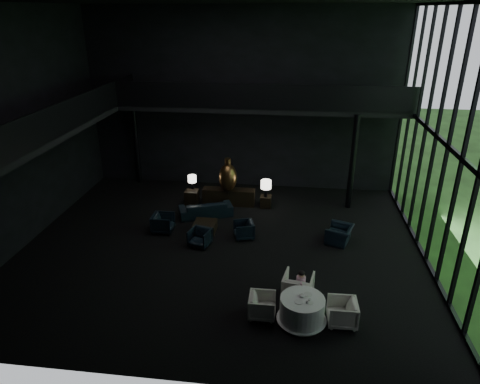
# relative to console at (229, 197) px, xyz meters

# --- Properties ---
(floor) EXTENTS (14.00, 12.00, 0.02)m
(floor) POSITION_rel_console_xyz_m (0.29, -3.64, -0.35)
(floor) COLOR black
(floor) RESTS_ON ground
(ceiling) EXTENTS (14.00, 12.00, 0.02)m
(ceiling) POSITION_rel_console_xyz_m (0.29, -3.64, 7.65)
(ceiling) COLOR black
(ceiling) RESTS_ON ground
(wall_back) EXTENTS (14.00, 0.04, 8.00)m
(wall_back) POSITION_rel_console_xyz_m (0.29, 2.36, 3.65)
(wall_back) COLOR black
(wall_back) RESTS_ON ground
(wall_front) EXTENTS (14.00, 0.04, 8.00)m
(wall_front) POSITION_rel_console_xyz_m (0.29, -9.64, 3.65)
(wall_front) COLOR black
(wall_front) RESTS_ON ground
(wall_left) EXTENTS (0.04, 12.00, 8.00)m
(wall_left) POSITION_rel_console_xyz_m (-6.71, -3.64, 3.65)
(wall_left) COLOR black
(wall_left) RESTS_ON ground
(curtain_wall) EXTENTS (0.20, 12.00, 8.00)m
(curtain_wall) POSITION_rel_console_xyz_m (7.24, -3.64, 3.65)
(curtain_wall) COLOR black
(curtain_wall) RESTS_ON ground
(mezzanine_left) EXTENTS (2.00, 12.00, 0.25)m
(mezzanine_left) POSITION_rel_console_xyz_m (-5.71, -3.64, 3.65)
(mezzanine_left) COLOR black
(mezzanine_left) RESTS_ON wall_left
(mezzanine_back) EXTENTS (12.00, 2.00, 0.25)m
(mezzanine_back) POSITION_rel_console_xyz_m (1.29, 1.36, 3.65)
(mezzanine_back) COLOR black
(mezzanine_back) RESTS_ON wall_back
(railing_left) EXTENTS (0.06, 12.00, 1.00)m
(railing_left) POSITION_rel_console_xyz_m (-4.71, -3.64, 4.25)
(railing_left) COLOR black
(railing_left) RESTS_ON mezzanine_left
(railing_back) EXTENTS (12.00, 0.06, 1.00)m
(railing_back) POSITION_rel_console_xyz_m (1.29, 0.36, 4.25)
(railing_back) COLOR black
(railing_back) RESTS_ON mezzanine_back
(column_nw) EXTENTS (0.24, 0.24, 4.00)m
(column_nw) POSITION_rel_console_xyz_m (-4.71, 2.06, 1.65)
(column_nw) COLOR black
(column_nw) RESTS_ON floor
(column_ne) EXTENTS (0.24, 0.24, 4.00)m
(column_ne) POSITION_rel_console_xyz_m (5.09, 0.36, 1.65)
(column_ne) COLOR black
(column_ne) RESTS_ON floor
(console) EXTENTS (2.23, 0.51, 0.71)m
(console) POSITION_rel_console_xyz_m (0.00, 0.00, 0.00)
(console) COLOR black
(console) RESTS_ON floor
(bronze_urn) EXTENTS (0.76, 0.76, 1.43)m
(bronze_urn) POSITION_rel_console_xyz_m (0.00, -0.16, 0.96)
(bronze_urn) COLOR #AE8C20
(bronze_urn) RESTS_ON console
(side_table_left) EXTENTS (0.55, 0.55, 0.60)m
(side_table_left) POSITION_rel_console_xyz_m (-1.60, -0.11, -0.05)
(side_table_left) COLOR black
(side_table_left) RESTS_ON floor
(table_lamp_left) EXTENTS (0.37, 0.37, 0.61)m
(table_lamp_left) POSITION_rel_console_xyz_m (-1.60, 0.09, 0.69)
(table_lamp_left) COLOR black
(table_lamp_left) RESTS_ON side_table_left
(side_table_right) EXTENTS (0.45, 0.45, 0.50)m
(side_table_right) POSITION_rel_console_xyz_m (1.60, -0.08, -0.10)
(side_table_right) COLOR black
(side_table_right) RESTS_ON floor
(table_lamp_right) EXTENTS (0.44, 0.44, 0.74)m
(table_lamp_right) POSITION_rel_console_xyz_m (1.60, -0.14, 0.67)
(table_lamp_right) COLOR black
(table_lamp_right) RESTS_ON side_table_right
(sofa) EXTENTS (2.28, 1.39, 0.86)m
(sofa) POSITION_rel_console_xyz_m (-0.77, -1.21, 0.08)
(sofa) COLOR black
(sofa) RESTS_ON floor
(lounge_armchair_west) EXTENTS (0.71, 0.76, 0.77)m
(lounge_armchair_west) POSITION_rel_console_xyz_m (-2.10, -2.74, 0.03)
(lounge_armchair_west) COLOR black
(lounge_armchair_west) RESTS_ON floor
(lounge_armchair_east) EXTENTS (0.73, 0.76, 0.64)m
(lounge_armchair_east) POSITION_rel_console_xyz_m (0.98, -2.84, -0.04)
(lounge_armchair_east) COLOR black
(lounge_armchair_east) RESTS_ON floor
(lounge_armchair_south) EXTENTS (0.76, 0.73, 0.65)m
(lounge_armchair_south) POSITION_rel_console_xyz_m (-0.50, -3.62, -0.03)
(lounge_armchair_south) COLOR black
(lounge_armchair_south) RESTS_ON floor
(window_armchair) EXTENTS (0.83, 1.02, 0.77)m
(window_armchair) POSITION_rel_console_xyz_m (4.44, -2.76, 0.03)
(window_armchair) COLOR black
(window_armchair) RESTS_ON floor
(coffee_table) EXTENTS (0.83, 0.83, 0.37)m
(coffee_table) POSITION_rel_console_xyz_m (-0.54, -2.51, -0.17)
(coffee_table) COLOR black
(coffee_table) RESTS_ON floor
(dining_table) EXTENTS (1.35, 1.35, 0.75)m
(dining_table) POSITION_rel_console_xyz_m (3.06, -7.25, -0.03)
(dining_table) COLOR white
(dining_table) RESTS_ON floor
(dining_chair_north) EXTENTS (1.06, 1.01, 0.94)m
(dining_chair_north) POSITION_rel_console_xyz_m (2.95, -6.21, 0.11)
(dining_chair_north) COLOR silver
(dining_chair_north) RESTS_ON floor
(dining_chair_east) EXTENTS (0.72, 0.77, 0.77)m
(dining_chair_east) POSITION_rel_console_xyz_m (4.12, -7.18, 0.03)
(dining_chair_east) COLOR #B5AD9A
(dining_chair_east) RESTS_ON floor
(dining_chair_west) EXTENTS (0.63, 0.67, 0.69)m
(dining_chair_west) POSITION_rel_console_xyz_m (1.99, -7.14, -0.01)
(dining_chair_west) COLOR beige
(dining_chair_west) RESTS_ON floor
(child) EXTENTS (0.27, 0.27, 0.57)m
(child) POSITION_rel_console_xyz_m (3.02, -6.37, 0.38)
(child) COLOR #CD8798
(child) RESTS_ON dining_chair_north
(plate_a) EXTENTS (0.30, 0.30, 0.01)m
(plate_a) POSITION_rel_console_xyz_m (2.95, -7.40, 0.40)
(plate_a) COLOR white
(plate_a) RESTS_ON dining_table
(plate_b) EXTENTS (0.24, 0.24, 0.02)m
(plate_b) POSITION_rel_console_xyz_m (3.20, -7.05, 0.40)
(plate_b) COLOR white
(plate_b) RESTS_ON dining_table
(saucer) EXTENTS (0.19, 0.19, 0.01)m
(saucer) POSITION_rel_console_xyz_m (3.26, -7.41, 0.40)
(saucer) COLOR white
(saucer) RESTS_ON dining_table
(coffee_cup) EXTENTS (0.08, 0.08, 0.06)m
(coffee_cup) POSITION_rel_console_xyz_m (3.23, -7.31, 0.44)
(coffee_cup) COLOR white
(coffee_cup) RESTS_ON saucer
(cereal_bowl) EXTENTS (0.15, 0.15, 0.08)m
(cereal_bowl) POSITION_rel_console_xyz_m (3.04, -7.17, 0.43)
(cereal_bowl) COLOR white
(cereal_bowl) RESTS_ON dining_table
(cream_pot) EXTENTS (0.06, 0.06, 0.06)m
(cream_pot) POSITION_rel_console_xyz_m (3.16, -7.44, 0.43)
(cream_pot) COLOR #99999E
(cream_pot) RESTS_ON dining_table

